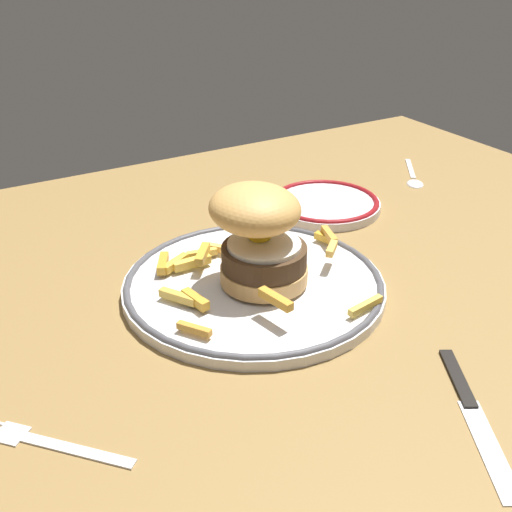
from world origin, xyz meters
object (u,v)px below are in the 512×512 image
side_plate (325,203)px  spoon (414,179)px  fork (47,442)px  knife (470,404)px  burger (260,235)px  dinner_plate (256,286)px

side_plate → spoon: 18.81cm
fork → knife: knife is taller
fork → knife: bearing=-23.2°
burger → side_plate: size_ratio=0.87×
burger → knife: bearing=-76.8°
burger → side_plate: 25.55cm
fork → spoon: 70.63cm
burger → knife: (5.92, -25.21, -6.84)cm
burger → dinner_plate: bearing=172.0°
side_plate → spoon: side_plate is taller
burger → fork: bearing=-156.7°
dinner_plate → burger: bearing=-8.0°
spoon → burger: bearing=-156.7°
spoon → knife: bearing=-127.9°
side_plate → fork: bearing=-150.3°
side_plate → knife: side_plate is taller
burger → fork: size_ratio=1.18×
spoon → fork: bearing=-156.7°
knife → burger: bearing=103.2°
burger → knife: 26.79cm
side_plate → fork: (-46.13, -26.27, -0.65)cm
knife → fork: bearing=156.8°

